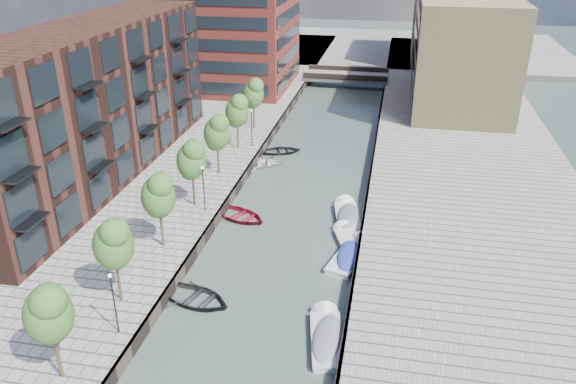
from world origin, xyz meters
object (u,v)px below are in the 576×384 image
(tree_5, at_px, (237,110))
(sloop_2, at_px, (240,218))
(tree_1, at_px, (113,242))
(bridge, at_px, (346,76))
(motorboat_1, at_px, (326,336))
(sloop_4, at_px, (282,153))
(motorboat_3, at_px, (351,255))
(motorboat_4, at_px, (347,215))
(tree_0, at_px, (48,311))
(tree_2, at_px, (158,194))
(car, at_px, (423,105))
(motorboat_2, at_px, (349,241))
(sloop_1, at_px, (196,302))
(sloop_3, at_px, (261,166))
(tree_3, at_px, (191,159))
(tree_4, at_px, (217,131))
(tree_6, at_px, (253,92))

(tree_5, relative_size, sloop_2, 1.19)
(tree_1, bearing_deg, bridge, 82.07)
(bridge, distance_m, motorboat_1, 61.25)
(sloop_4, bearing_deg, sloop_2, 159.12)
(motorboat_3, bearing_deg, motorboat_4, 98.26)
(sloop_4, bearing_deg, tree_0, 153.60)
(tree_2, height_order, car, tree_2)
(tree_1, xyz_separation_m, motorboat_2, (13.66, 11.83, -5.21))
(tree_2, xyz_separation_m, sloop_1, (4.31, -5.00, -5.31))
(tree_0, bearing_deg, sloop_2, 79.12)
(tree_0, bearing_deg, motorboat_3, 49.71)
(tree_0, distance_m, motorboat_3, 22.29)
(tree_0, bearing_deg, sloop_3, 84.59)
(tree_3, height_order, tree_5, same)
(tree_4, bearing_deg, motorboat_1, -57.41)
(tree_5, height_order, sloop_4, tree_5)
(tree_0, bearing_deg, car, 69.43)
(tree_5, xyz_separation_m, motorboat_1, (13.45, -28.04, -5.08))
(sloop_1, relative_size, motorboat_3, 0.88)
(tree_0, bearing_deg, tree_5, 90.00)
(sloop_3, relative_size, motorboat_1, 0.83)
(sloop_1, bearing_deg, tree_6, 23.91)
(tree_3, distance_m, motorboat_4, 14.19)
(tree_2, relative_size, car, 1.68)
(sloop_1, xyz_separation_m, motorboat_1, (9.14, -2.03, 0.22))
(tree_5, distance_m, sloop_2, 15.45)
(tree_0, distance_m, tree_1, 7.00)
(tree_6, distance_m, motorboat_1, 37.87)
(car, bearing_deg, motorboat_1, -105.81)
(tree_4, bearing_deg, tree_3, -90.00)
(tree_1, relative_size, sloop_2, 1.19)
(sloop_3, bearing_deg, tree_4, 125.17)
(bridge, bearing_deg, motorboat_2, -84.01)
(tree_4, height_order, sloop_1, tree_4)
(motorboat_4, height_order, car, car)
(tree_5, xyz_separation_m, sloop_1, (4.31, -26.00, -5.31))
(bridge, relative_size, tree_3, 2.18)
(motorboat_2, bearing_deg, tree_4, 146.14)
(tree_3, height_order, sloop_4, tree_3)
(motorboat_1, bearing_deg, tree_6, 111.00)
(motorboat_1, distance_m, car, 46.91)
(motorboat_4, bearing_deg, tree_2, -145.60)
(tree_6, relative_size, sloop_4, 1.37)
(motorboat_1, height_order, motorboat_4, motorboat_4)
(tree_2, relative_size, sloop_4, 1.37)
(tree_1, bearing_deg, car, 66.64)
(tree_2, relative_size, tree_4, 1.00)
(sloop_2, relative_size, motorboat_2, 0.93)
(motorboat_4, bearing_deg, tree_4, 159.02)
(bridge, bearing_deg, tree_4, -102.00)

